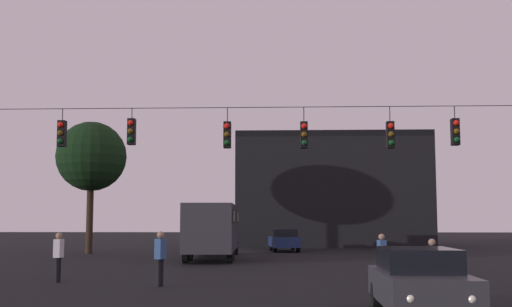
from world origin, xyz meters
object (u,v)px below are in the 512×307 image
(tree_left_silhouette, at_px, (91,157))
(pedestrian_crossing_center, at_px, (58,254))
(car_far_left, at_px, (284,240))
(car_near_right, at_px, (419,281))
(pedestrian_crossing_left, at_px, (160,255))
(city_bus, at_px, (214,225))
(pedestrian_crossing_right, at_px, (382,254))
(pedestrian_near_bus, at_px, (432,263))

(tree_left_silhouette, bearing_deg, pedestrian_crossing_center, -76.14)
(car_far_left, bearing_deg, car_near_right, -84.47)
(car_far_left, distance_m, pedestrian_crossing_left, 24.23)
(city_bus, height_order, pedestrian_crossing_left, city_bus)
(pedestrian_crossing_center, height_order, pedestrian_crossing_right, pedestrian_crossing_center)
(tree_left_silhouette, bearing_deg, city_bus, -28.69)
(city_bus, height_order, tree_left_silhouette, tree_left_silhouette)
(car_far_left, xyz_separation_m, pedestrian_crossing_left, (-4.13, -23.87, 0.22))
(city_bus, bearing_deg, car_far_left, 64.38)
(city_bus, bearing_deg, tree_left_silhouette, 151.31)
(car_far_left, distance_m, tree_left_silhouette, 14.25)
(pedestrian_crossing_center, bearing_deg, pedestrian_crossing_right, 4.62)
(car_far_left, height_order, pedestrian_crossing_center, pedestrian_crossing_center)
(pedestrian_crossing_right, bearing_deg, car_far_left, 98.95)
(pedestrian_crossing_right, xyz_separation_m, tree_left_silhouette, (-16.04, 18.03, 5.34))
(pedestrian_crossing_center, height_order, tree_left_silhouette, tree_left_silhouette)
(car_near_right, xyz_separation_m, car_far_left, (-2.93, 30.23, 0.00))
(car_near_right, xyz_separation_m, pedestrian_near_bus, (1.38, 4.69, 0.10))
(car_far_left, distance_m, pedestrian_crossing_right, 21.98)
(car_near_right, height_order, pedestrian_crossing_left, pedestrian_crossing_left)
(car_far_left, xyz_separation_m, pedestrian_near_bus, (4.31, -25.54, 0.10))
(city_bus, height_order, pedestrian_crossing_center, city_bus)
(pedestrian_crossing_right, bearing_deg, pedestrian_near_bus, -76.89)
(pedestrian_crossing_right, height_order, tree_left_silhouette, tree_left_silhouette)
(pedestrian_crossing_center, bearing_deg, pedestrian_near_bus, -13.39)
(car_near_right, distance_m, pedestrian_crossing_center, 13.27)
(tree_left_silhouette, bearing_deg, pedestrian_crossing_right, -48.34)
(car_near_right, bearing_deg, tree_left_silhouette, 120.35)
(city_bus, xyz_separation_m, car_near_right, (6.95, -21.85, -1.07))
(city_bus, height_order, pedestrian_crossing_right, city_bus)
(pedestrian_crossing_left, bearing_deg, tree_left_silhouette, 112.82)
(pedestrian_crossing_right, bearing_deg, pedestrian_crossing_center, -175.38)
(car_near_right, relative_size, pedestrian_crossing_right, 2.62)
(car_near_right, bearing_deg, pedestrian_crossing_right, 86.70)
(city_bus, xyz_separation_m, pedestrian_crossing_left, (-0.10, -15.48, -0.85))
(pedestrian_crossing_left, bearing_deg, car_far_left, 80.20)
(pedestrian_near_bus, xyz_separation_m, tree_left_silhouette, (-16.93, 21.86, 5.39))
(pedestrian_crossing_right, xyz_separation_m, pedestrian_near_bus, (0.89, -3.83, -0.04))
(pedestrian_crossing_center, bearing_deg, car_near_right, -34.99)
(city_bus, relative_size, car_near_right, 2.53)
(car_far_left, bearing_deg, pedestrian_crossing_center, -109.35)
(car_near_right, distance_m, pedestrian_crossing_right, 8.54)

